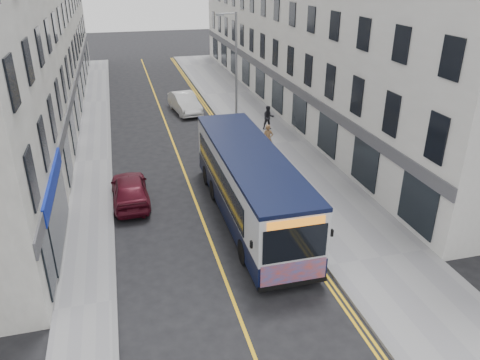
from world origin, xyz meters
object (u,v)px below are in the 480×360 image
streetlamp (235,72)px  car_white (185,103)px  pedestrian_far (268,118)px  car_maroon (130,189)px  pedestrian_near (268,139)px  city_bus (249,183)px  bicycle (303,209)px

streetlamp → car_white: bearing=109.6°
pedestrian_far → car_maroon: pedestrian_far is taller
pedestrian_near → car_maroon: (-8.41, -4.39, -0.26)m
city_bus → pedestrian_near: city_bus is taller
streetlamp → car_white: streetlamp is taller
streetlamp → car_maroon: 11.23m
pedestrian_near → car_white: (-3.55, 10.04, -0.23)m
streetlamp → pedestrian_near: (1.18, -3.38, -3.39)m
city_bus → pedestrian_near: size_ratio=6.48×
streetlamp → bicycle: size_ratio=4.47×
city_bus → car_maroon: 6.04m
city_bus → car_maroon: city_bus is taller
pedestrian_near → pedestrian_far: size_ratio=1.05×
pedestrian_far → streetlamp: bearing=-159.1°
pedestrian_far → car_white: (-4.94, 5.87, -0.19)m
city_bus → car_white: city_bus is taller
pedestrian_near → streetlamp: bearing=130.1°
pedestrian_far → car_maroon: size_ratio=0.39×
city_bus → bicycle: (2.28, -0.89, -1.20)m
car_maroon → pedestrian_near: bearing=-153.4°
bicycle → car_white: (-2.60, 18.25, 0.17)m
city_bus → pedestrian_near: 8.04m
car_white → city_bus: bearing=-96.6°
city_bus → pedestrian_far: 12.42m
bicycle → car_white: size_ratio=0.39×
streetlamp → pedestrian_far: bearing=17.1°
pedestrian_far → car_white: size_ratio=0.36×
pedestrian_far → bicycle: bearing=-96.9°
city_bus → pedestrian_far: size_ratio=6.83×
city_bus → streetlamp: bearing=79.1°
car_white → pedestrian_near: bearing=-78.2°
city_bus → bicycle: 2.73m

